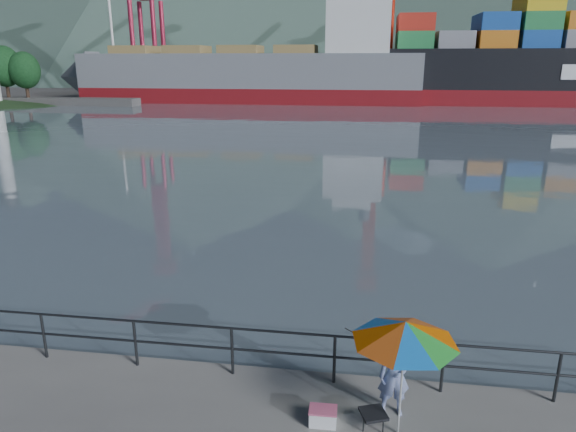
# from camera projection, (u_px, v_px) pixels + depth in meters

# --- Properties ---
(harbor_water) EXTENTS (500.00, 280.00, 0.00)m
(harbor_water) POSITION_uv_depth(u_px,v_px,m) (353.00, 85.00, 131.80)
(harbor_water) COLOR slate
(harbor_water) RESTS_ON ground
(far_dock) EXTENTS (200.00, 40.00, 0.40)m
(far_dock) POSITION_uv_depth(u_px,v_px,m) (401.00, 94.00, 95.37)
(far_dock) COLOR #514F4C
(far_dock) RESTS_ON ground
(guardrail) EXTENTS (22.00, 0.06, 1.03)m
(guardrail) POSITION_uv_depth(u_px,v_px,m) (183.00, 346.00, 10.17)
(guardrail) COLOR #2D3033
(guardrail) RESTS_ON ground
(container_stacks) EXTENTS (58.00, 5.40, 7.80)m
(container_stacks) POSITION_uv_depth(u_px,v_px,m) (536.00, 80.00, 91.49)
(container_stacks) COLOR orange
(container_stacks) RESTS_ON ground
(fisherman) EXTENTS (0.60, 0.44, 1.53)m
(fisherman) POSITION_uv_depth(u_px,v_px,m) (394.00, 375.00, 8.83)
(fisherman) COLOR navy
(fisherman) RESTS_ON ground
(beach_umbrella) EXTENTS (2.07, 2.07, 2.07)m
(beach_umbrella) POSITION_uv_depth(u_px,v_px,m) (405.00, 332.00, 8.00)
(beach_umbrella) COLOR white
(beach_umbrella) RESTS_ON ground
(folding_stool) EXTENTS (0.53, 0.53, 0.27)m
(folding_stool) POSITION_uv_depth(u_px,v_px,m) (373.00, 419.00, 8.68)
(folding_stool) COLOR black
(folding_stool) RESTS_ON ground
(cooler_bag) EXTENTS (0.46, 0.32, 0.26)m
(cooler_bag) POSITION_uv_depth(u_px,v_px,m) (323.00, 417.00, 8.73)
(cooler_bag) COLOR white
(cooler_bag) RESTS_ON ground
(fishing_rod) EXTENTS (0.61, 1.77, 1.31)m
(fishing_rod) POSITION_uv_depth(u_px,v_px,m) (359.00, 378.00, 10.04)
(fishing_rod) COLOR black
(fishing_rod) RESTS_ON ground
(bulk_carrier) EXTENTS (51.65, 8.94, 14.50)m
(bulk_carrier) POSITION_uv_depth(u_px,v_px,m) (261.00, 73.00, 78.52)
(bulk_carrier) COLOR maroon
(bulk_carrier) RESTS_ON ground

